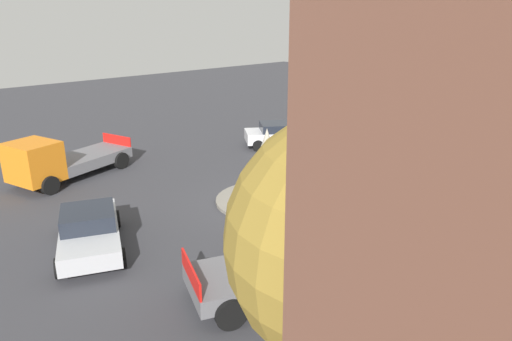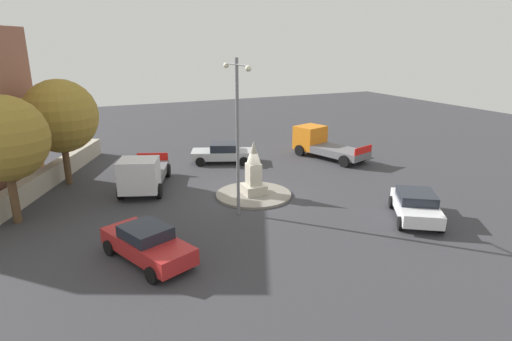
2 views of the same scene
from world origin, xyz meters
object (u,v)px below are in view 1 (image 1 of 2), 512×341
at_px(streetlamp, 337,91).
at_px(truck_white_waiting, 311,254).
at_px(monument, 267,169).
at_px(car_red_near_island, 486,203).
at_px(tree_mid_cluster, 357,240).
at_px(car_silver_parked_right, 89,230).
at_px(truck_orange_passing, 58,161).
at_px(car_white_parked_left, 279,134).

height_order(streetlamp, truck_white_waiting, streetlamp).
distance_m(monument, truck_white_waiting, 6.45).
xyz_separation_m(car_red_near_island, tree_mid_cluster, (-11.67, -2.60, 3.42)).
bearing_deg(tree_mid_cluster, car_silver_parked_right, 93.20).
bearing_deg(truck_white_waiting, streetlamp, 34.73).
distance_m(car_red_near_island, truck_white_waiting, 8.41).
distance_m(monument, truck_orange_passing, 9.98).
height_order(monument, tree_mid_cluster, tree_mid_cluster).
xyz_separation_m(car_white_parked_left, truck_orange_passing, (-11.94, 2.35, 0.27)).
relative_size(car_white_parked_left, truck_orange_passing, 0.70).
height_order(monument, car_white_parked_left, monument).
bearing_deg(car_silver_parked_right, car_white_parked_left, 20.44).
distance_m(streetlamp, truck_white_waiting, 7.50).
bearing_deg(streetlamp, car_silver_parked_right, 164.51).
bearing_deg(car_white_parked_left, monument, -137.04).
xyz_separation_m(car_white_parked_left, car_silver_parked_right, (-13.54, -5.05, -0.01)).
xyz_separation_m(streetlamp, car_silver_parked_right, (-9.33, 2.59, -3.93)).
bearing_deg(car_white_parked_left, tree_mid_cluster, -130.26).
relative_size(car_white_parked_left, truck_white_waiting, 0.73).
bearing_deg(streetlamp, car_white_parked_left, 61.14).
relative_size(car_silver_parked_right, car_red_near_island, 1.01).
bearing_deg(truck_orange_passing, car_silver_parked_right, -102.17).
height_order(car_red_near_island, truck_white_waiting, truck_white_waiting).
height_order(car_silver_parked_right, truck_orange_passing, truck_orange_passing).
relative_size(streetlamp, truck_white_waiting, 1.31).
bearing_deg(car_red_near_island, truck_orange_passing, 125.24).
xyz_separation_m(car_silver_parked_right, tree_mid_cluster, (0.57, -10.27, 3.44)).
xyz_separation_m(streetlamp, car_red_near_island, (2.91, -5.08, -3.91)).
bearing_deg(tree_mid_cluster, monument, 54.78).
height_order(streetlamp, tree_mid_cluster, streetlamp).
bearing_deg(car_white_parked_left, truck_white_waiting, -130.17).
bearing_deg(truck_white_waiting, tree_mid_cluster, -130.49).
distance_m(car_silver_parked_right, tree_mid_cluster, 10.84).
bearing_deg(tree_mid_cluster, truck_orange_passing, 86.69).
distance_m(streetlamp, car_silver_parked_right, 10.45).
xyz_separation_m(car_white_parked_left, truck_white_waiting, (-9.60, -11.37, 0.30)).
relative_size(truck_white_waiting, tree_mid_cluster, 0.92).
bearing_deg(car_white_parked_left, streetlamp, -118.86).
xyz_separation_m(monument, streetlamp, (2.08, -1.78, 3.22)).
xyz_separation_m(truck_white_waiting, tree_mid_cluster, (-3.36, -3.94, 3.13)).
bearing_deg(monument, tree_mid_cluster, -125.22).
xyz_separation_m(streetlamp, truck_white_waiting, (-5.40, -3.74, -3.62)).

